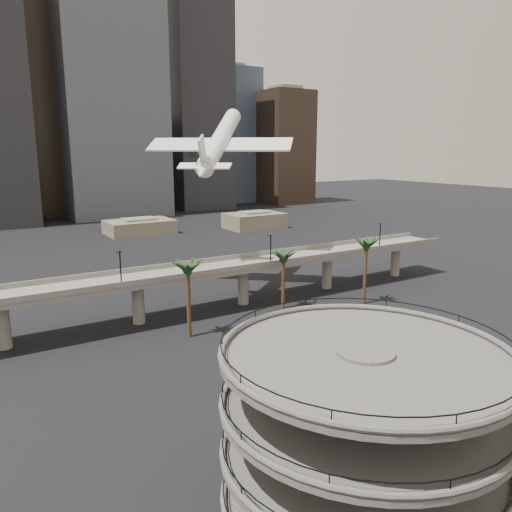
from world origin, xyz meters
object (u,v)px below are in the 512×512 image
parking_ramp (362,428)px  overpass (193,276)px  car_c (464,347)px  airborne_jet (220,141)px  car_a (344,415)px  car_b (376,344)px

parking_ramp → overpass: parking_ramp is taller
car_c → overpass: bearing=39.6°
overpass → airborne_jet: size_ratio=4.60×
overpass → airborne_jet: (13.40, 13.67, 25.37)m
car_a → car_c: car_c is taller
car_b → car_c: bearing=-106.4°
parking_ramp → car_a: 20.27m
overpass → car_c: bearing=-54.9°
car_a → car_b: 22.80m
parking_ramp → car_a: bearing=51.7°
overpass → car_c: size_ratio=24.12×
overpass → car_c: (27.75, -39.54, -6.56)m
overpass → car_b: (16.75, -31.54, -6.53)m
car_a → overpass: bearing=23.2°
car_a → car_c: 30.01m
overpass → car_c: 48.75m
car_b → car_c: car_b is taller
parking_ramp → overpass: bearing=77.6°
parking_ramp → car_b: bearing=42.7°
car_b → airborne_jet: bearing=23.9°
overpass → car_a: bearing=-92.3°
car_b → parking_ramp: bearing=152.4°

